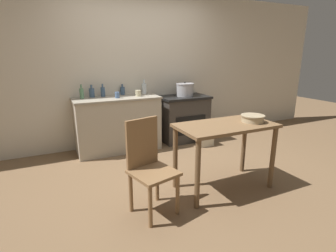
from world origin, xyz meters
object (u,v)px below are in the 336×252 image
mixing_bowl_large (253,118)px  bottle_center_left (92,92)px  stock_pot (185,90)px  cup_center_right (138,93)px  flour_sack (205,137)px  bottle_left (82,93)px  work_table (225,135)px  cup_mid_right (117,95)px  bottle_far_left (103,92)px  stove (183,118)px  bottle_mid_left (144,88)px  bottle_center (123,91)px  chair (149,165)px

mixing_bowl_large → bottle_center_left: (-1.46, 2.00, 0.13)m
stock_pot → mixing_bowl_large: (-0.11, -1.82, -0.10)m
cup_center_right → flour_sack: bearing=-21.0°
bottle_left → bottle_center_left: 0.19m
work_table → cup_mid_right: size_ratio=11.97×
bottle_far_left → bottle_left: size_ratio=0.93×
stove → bottle_center_left: 1.66m
bottle_center_left → cup_mid_right: bearing=-35.7°
work_table → bottle_far_left: 2.18m
bottle_center_left → bottle_mid_left: bearing=-0.5°
stock_pot → bottle_center: bearing=167.6°
bottle_left → bottle_center_left: bearing=29.6°
bottle_far_left → bottle_center_left: bearing=174.3°
flour_sack → mixing_bowl_large: 1.57m
mixing_bowl_large → bottle_mid_left: bottle_mid_left is taller
work_table → bottle_mid_left: size_ratio=4.55×
flour_sack → bottle_mid_left: size_ratio=1.25×
bottle_left → chair: bearing=-80.0°
stock_pot → bottle_mid_left: size_ratio=1.29×
bottle_mid_left → bottle_center: 0.37m
mixing_bowl_large → flour_sack: bearing=78.5°
work_table → bottle_mid_left: bottle_mid_left is taller
flour_sack → bottle_far_left: 1.87m
flour_sack → cup_center_right: cup_center_right is taller
stove → bottle_left: size_ratio=3.95×
bottle_center → cup_center_right: (0.18, -0.27, -0.02)m
stock_pot → bottle_left: bottle_left is taller
bottle_far_left → cup_mid_right: (0.17, -0.23, -0.03)m
bottle_far_left → bottle_center: bearing=11.6°
mixing_bowl_large → bottle_mid_left: (-0.59, 2.00, 0.14)m
flour_sack → cup_mid_right: (-1.40, 0.37, 0.77)m
work_table → mixing_bowl_large: 0.38m
work_table → cup_center_right: 1.81m
flour_sack → bottle_left: bearing=164.7°
bottle_far_left → bottle_mid_left: (0.71, 0.01, 0.02)m
stove → bottle_left: (-1.73, 0.07, 0.55)m
bottle_center → bottle_far_left: bearing=-168.4°
bottle_far_left → bottle_center_left: size_ratio=1.04×
flour_sack → cup_center_right: bearing=159.0°
stock_pot → bottle_far_left: 1.41m
cup_center_right → bottle_center_left: bearing=162.9°
bottle_left → cup_center_right: bottle_left is taller
chair → stock_pot: size_ratio=2.97×
stock_pot → mixing_bowl_large: size_ratio=1.17×
work_table → flour_sack: 1.55m
bottle_far_left → mixing_bowl_large: bearing=-56.9°
stove → stock_pot: stock_pot is taller
flour_sack → stock_pot: (-0.17, 0.44, 0.78)m
work_table → bottle_left: size_ratio=5.10×
stove → mixing_bowl_large: size_ratio=3.21×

